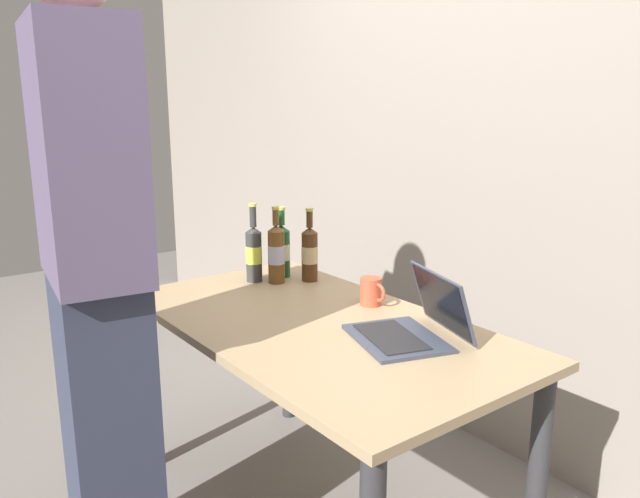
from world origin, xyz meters
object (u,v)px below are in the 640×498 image
object	(u,v)px
laptop	(413,325)
beer_bottle_brown	(254,252)
beer_bottle_amber	(310,253)
coffee_mug	(371,291)
beer_bottle_dark	(281,249)
person_figure	(96,277)
beer_bottle_green	(276,253)

from	to	relation	value
laptop	beer_bottle_brown	xyz separation A→B (m)	(-0.82, -0.06, 0.08)
beer_bottle_amber	coffee_mug	bearing A→B (deg)	-1.65
beer_bottle_dark	person_figure	size ratio (longest dim) A/B	0.15
coffee_mug	beer_bottle_green	bearing A→B (deg)	-165.81
laptop	beer_bottle_dark	distance (m)	0.82
beer_bottle_dark	beer_bottle_green	bearing A→B (deg)	-46.17
beer_bottle_amber	person_figure	bearing A→B (deg)	-73.07
beer_bottle_amber	beer_bottle_brown	distance (m)	0.22
person_figure	coffee_mug	bearing A→B (deg)	83.95
beer_bottle_green	coffee_mug	world-z (taller)	beer_bottle_green
laptop	coffee_mug	world-z (taller)	laptop
laptop	beer_bottle_dark	bearing A→B (deg)	175.09
beer_bottle_brown	person_figure	bearing A→B (deg)	-61.24
beer_bottle_amber	beer_bottle_brown	bearing A→B (deg)	-125.20
beer_bottle_green	coffee_mug	size ratio (longest dim) A/B	2.76
beer_bottle_dark	beer_bottle_brown	bearing A→B (deg)	-92.77
beer_bottle_brown	person_figure	distance (m)	0.87
person_figure	coffee_mug	xyz separation A→B (m)	(0.10, 0.92, -0.19)
beer_bottle_dark	person_figure	xyz separation A→B (m)	(0.41, -0.88, 0.13)
laptop	beer_bottle_brown	distance (m)	0.83
laptop	beer_bottle_green	world-z (taller)	beer_bottle_green
person_figure	beer_bottle_green	bearing A→B (deg)	112.82
laptop	person_figure	xyz separation A→B (m)	(-0.41, -0.81, 0.20)
beer_bottle_brown	beer_bottle_amber	bearing A→B (deg)	54.80
laptop	coffee_mug	distance (m)	0.33
beer_bottle_brown	coffee_mug	bearing A→B (deg)	18.52
beer_bottle_brown	beer_bottle_dark	bearing A→B (deg)	87.23
beer_bottle_green	person_figure	xyz separation A→B (m)	(0.34, -0.81, 0.12)
beer_bottle_green	beer_bottle_brown	bearing A→B (deg)	-139.89
person_figure	laptop	bearing A→B (deg)	63.03
beer_bottle_dark	beer_bottle_green	size ratio (longest dim) A/B	0.94
beer_bottle_brown	beer_bottle_green	xyz separation A→B (m)	(0.07, 0.06, 0.00)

